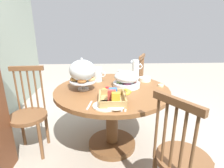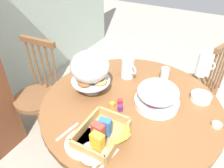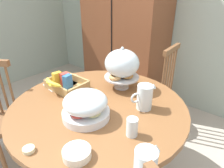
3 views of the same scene
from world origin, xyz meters
TOP-DOWN VIEW (x-y plane):
  - dining_table at (0.06, 0.19)m, footprint 1.24×1.24m
  - windsor_chair_near_window at (0.91, -0.17)m, footprint 0.43×0.43m
  - windsor_chair_by_cabinet at (0.03, 1.11)m, footprint 0.40×0.40m
  - pastry_stand_with_dome at (0.03, 0.50)m, footprint 0.28×0.28m
  - fruit_platter_covered at (0.11, 0.02)m, footprint 0.30×0.30m
  - orange_juice_pitcher at (0.65, -0.17)m, footprint 0.09×0.17m
  - milk_pitcher at (0.33, 0.35)m, footprint 0.11×0.18m
  - cereal_basket at (-0.32, 0.18)m, footprint 0.32×0.30m
  - china_plate_large at (-0.39, 0.26)m, footprint 0.22×0.22m
  - china_plate_small at (-0.43, 0.18)m, footprint 0.15×0.15m
  - cereal_bowl at (0.32, -0.23)m, footprint 0.14×0.14m
  - drinking_glass at (0.43, 0.07)m, footprint 0.06×0.06m
  - butter_dish at (0.10, -0.36)m, footprint 0.06×0.06m
  - jam_jar_strawberry at (-0.00, 0.24)m, footprint 0.04×0.04m
  - jam_jar_apricot at (-0.06, 0.27)m, footprint 0.04×0.04m
  - jam_jar_grape at (-0.06, 0.21)m, footprint 0.04×0.04m
  - table_knife at (-0.42, 0.12)m, footprint 0.17×0.04m
  - dinner_fork at (-0.42, 0.09)m, footprint 0.17×0.04m
  - soup_spoon at (-0.37, 0.40)m, footprint 0.17×0.04m

SIDE VIEW (x-z plane):
  - windsor_chair_near_window at x=0.91m, z-range -0.03..0.94m
  - windsor_chair_by_cabinet at x=0.03m, z-range -0.03..0.94m
  - dining_table at x=0.06m, z-range 0.17..0.91m
  - table_knife at x=-0.42m, z-range 0.74..0.75m
  - dinner_fork at x=-0.42m, z-range 0.74..0.75m
  - soup_spoon at x=-0.37m, z-range 0.74..0.75m
  - china_plate_large at x=-0.39m, z-range 0.74..0.75m
  - butter_dish at x=0.10m, z-range 0.74..0.76m
  - china_plate_small at x=-0.43m, z-range 0.75..0.76m
  - jam_jar_strawberry at x=0.00m, z-range 0.74..0.78m
  - jam_jar_apricot at x=-0.06m, z-range 0.74..0.78m
  - jam_jar_grape at x=-0.06m, z-range 0.74..0.78m
  - cereal_bowl at x=0.32m, z-range 0.74..0.78m
  - cereal_basket at x=-0.32m, z-range 0.72..0.85m
  - drinking_glass at x=0.43m, z-range 0.74..0.85m
  - milk_pitcher at x=0.33m, z-range 0.73..0.91m
  - fruit_platter_covered at x=0.11m, z-range 0.74..0.92m
  - orange_juice_pitcher at x=0.65m, z-range 0.73..0.93m
  - pastry_stand_with_dome at x=0.03m, z-range 0.77..1.11m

